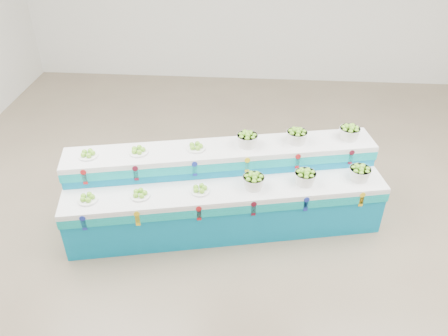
% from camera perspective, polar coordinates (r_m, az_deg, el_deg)
% --- Properties ---
extents(ground, '(10.00, 10.00, 0.00)m').
position_cam_1_polar(ground, '(6.02, 4.24, -7.97)').
color(ground, '#72624E').
rests_on(ground, ground).
extents(display_stand, '(4.15, 1.84, 1.02)m').
position_cam_1_polar(display_stand, '(5.83, 0.00, -2.91)').
color(display_stand, '#0680B2').
rests_on(display_stand, ground).
extents(plate_lower_left, '(0.29, 0.29, 0.09)m').
position_cam_1_polar(plate_lower_left, '(5.55, -16.98, -3.62)').
color(plate_lower_left, white).
rests_on(plate_lower_left, display_stand).
extents(plate_lower_mid, '(0.29, 0.29, 0.09)m').
position_cam_1_polar(plate_lower_mid, '(5.47, -10.64, -3.20)').
color(plate_lower_mid, white).
rests_on(plate_lower_mid, display_stand).
extents(plate_lower_right, '(0.29, 0.29, 0.09)m').
position_cam_1_polar(plate_lower_right, '(5.45, -3.07, -2.64)').
color(plate_lower_right, white).
rests_on(plate_lower_right, display_stand).
extents(basket_lower_left, '(0.32, 0.32, 0.20)m').
position_cam_1_polar(basket_lower_left, '(5.49, 3.77, -1.65)').
color(basket_lower_left, silver).
rests_on(basket_lower_left, display_stand).
extents(basket_lower_mid, '(0.32, 0.32, 0.20)m').
position_cam_1_polar(basket_lower_mid, '(5.64, 10.28, -1.12)').
color(basket_lower_mid, silver).
rests_on(basket_lower_mid, display_stand).
extents(basket_lower_right, '(0.32, 0.32, 0.20)m').
position_cam_1_polar(basket_lower_right, '(5.88, 16.88, -0.56)').
color(basket_lower_right, silver).
rests_on(basket_lower_right, display_stand).
extents(plate_upper_left, '(0.29, 0.29, 0.09)m').
position_cam_1_polar(plate_upper_left, '(5.79, -16.91, 1.76)').
color(plate_upper_left, white).
rests_on(plate_upper_left, display_stand).
extents(plate_upper_mid, '(0.29, 0.29, 0.09)m').
position_cam_1_polar(plate_upper_mid, '(5.71, -10.85, 2.24)').
color(plate_upper_mid, white).
rests_on(plate_upper_mid, display_stand).
extents(plate_upper_right, '(0.29, 0.29, 0.09)m').
position_cam_1_polar(plate_upper_right, '(5.69, -3.60, 2.78)').
color(plate_upper_right, white).
rests_on(plate_upper_right, display_stand).
extents(basket_upper_left, '(0.32, 0.32, 0.20)m').
position_cam_1_polar(basket_upper_left, '(5.74, 2.97, 3.70)').
color(basket_upper_left, silver).
rests_on(basket_upper_left, display_stand).
extents(basket_upper_mid, '(0.32, 0.32, 0.20)m').
position_cam_1_polar(basket_upper_mid, '(5.88, 9.25, 4.08)').
color(basket_upper_mid, silver).
rests_on(basket_upper_mid, display_stand).
extents(basket_upper_right, '(0.32, 0.32, 0.20)m').
position_cam_1_polar(basket_upper_right, '(6.10, 15.65, 4.42)').
color(basket_upper_right, silver).
rests_on(basket_upper_right, display_stand).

